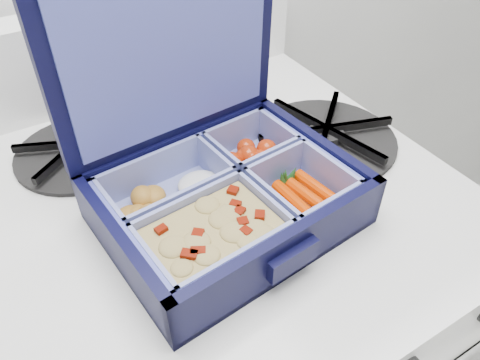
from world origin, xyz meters
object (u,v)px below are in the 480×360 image
burner_grate (326,133)px  fork (206,149)px  stove (213,360)px  bento_box (227,199)px

burner_grate → fork: bearing=156.6°
burner_grate → fork: (-0.14, 0.06, -0.01)m
stove → bento_box: bearing=-89.9°
stove → fork: size_ratio=5.04×
stove → fork: (0.04, 0.05, 0.42)m
bento_box → fork: bearing=67.2°
stove → bento_box: size_ratio=3.33×
burner_grate → fork: size_ratio=1.11×
bento_box → fork: (0.04, 0.12, -0.03)m
burner_grate → fork: 0.15m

